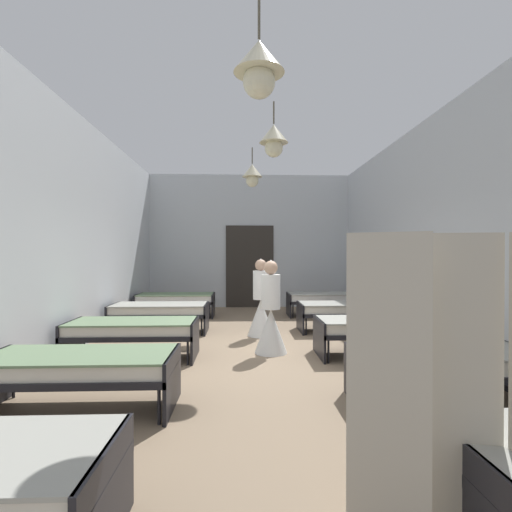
{
  "coord_description": "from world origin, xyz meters",
  "views": [
    {
      "loc": [
        -0.25,
        -5.81,
        1.59
      ],
      "look_at": [
        0.0,
        0.6,
        1.54
      ],
      "focal_mm": 26.78,
      "sensor_mm": 36.0,
      "label": 1
    }
  ],
  "objects": [
    {
      "name": "ground_plane",
      "position": [
        0.0,
        0.0,
        -0.05
      ],
      "size": [
        6.46,
        11.46,
        0.1
      ],
      "primitive_type": "cube",
      "color": "#8C755B"
    },
    {
      "name": "room_shell",
      "position": [
        0.0,
        1.26,
        1.96
      ],
      "size": [
        6.26,
        11.06,
        3.9
      ],
      "color": "silver",
      "rests_on": "ground"
    },
    {
      "name": "bed_left_row_1",
      "position": [
        -1.88,
        -1.89,
        0.44
      ],
      "size": [
        1.9,
        0.84,
        0.57
      ],
      "color": "black",
      "rests_on": "ground"
    },
    {
      "name": "bed_right_row_1",
      "position": [
        1.88,
        -1.89,
        0.44
      ],
      "size": [
        1.9,
        0.84,
        0.57
      ],
      "color": "black",
      "rests_on": "ground"
    },
    {
      "name": "bed_left_row_2",
      "position": [
        -1.88,
        0.0,
        0.44
      ],
      "size": [
        1.9,
        0.84,
        0.57
      ],
      "color": "black",
      "rests_on": "ground"
    },
    {
      "name": "bed_right_row_2",
      "position": [
        1.88,
        0.0,
        0.44
      ],
      "size": [
        1.9,
        0.84,
        0.57
      ],
      "color": "black",
      "rests_on": "ground"
    },
    {
      "name": "bed_left_row_3",
      "position": [
        -1.88,
        1.89,
        0.44
      ],
      "size": [
        1.9,
        0.84,
        0.57
      ],
      "color": "black",
      "rests_on": "ground"
    },
    {
      "name": "bed_right_row_3",
      "position": [
        1.88,
        1.89,
        0.44
      ],
      "size": [
        1.9,
        0.84,
        0.57
      ],
      "color": "black",
      "rests_on": "ground"
    },
    {
      "name": "bed_left_row_4",
      "position": [
        -1.88,
        3.78,
        0.44
      ],
      "size": [
        1.9,
        0.84,
        0.57
      ],
      "color": "black",
      "rests_on": "ground"
    },
    {
      "name": "bed_right_row_4",
      "position": [
        1.88,
        3.78,
        0.44
      ],
      "size": [
        1.9,
        0.84,
        0.57
      ],
      "color": "black",
      "rests_on": "ground"
    },
    {
      "name": "nurse_near_aisle",
      "position": [
        0.22,
        0.25,
        0.53
      ],
      "size": [
        0.52,
        0.52,
        1.49
      ],
      "rotation": [
        0.0,
        0.0,
        1.55
      ],
      "color": "white",
      "rests_on": "ground"
    },
    {
      "name": "nurse_mid_aisle",
      "position": [
        0.13,
        1.52,
        0.53
      ],
      "size": [
        0.52,
        0.52,
        1.49
      ],
      "rotation": [
        0.0,
        0.0,
        0.96
      ],
      "color": "white",
      "rests_on": "ground"
    },
    {
      "name": "privacy_screen",
      "position": [
        0.93,
        -3.85,
        0.85
      ],
      "size": [
        1.24,
        0.22,
        1.7
      ],
      "rotation": [
        0.0,
        0.0,
        -0.16
      ],
      "color": "#BCB29E",
      "rests_on": "ground"
    }
  ]
}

